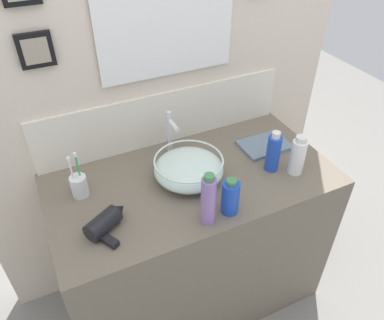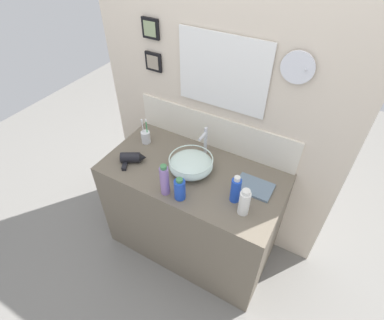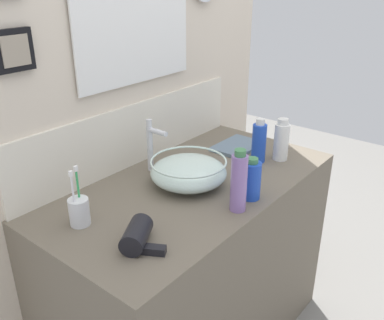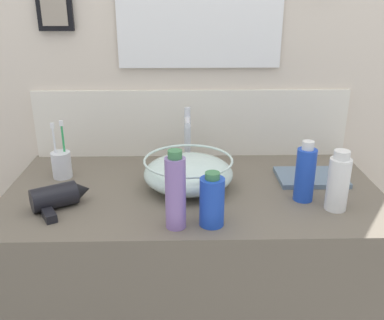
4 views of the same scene
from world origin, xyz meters
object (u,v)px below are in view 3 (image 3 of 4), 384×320
object	(u,v)px
glass_bowl_sink	(189,172)
lotion_bottle	(251,180)
toothbrush_cup	(79,211)
spray_bottle	(239,182)
shampoo_bottle	(281,140)
hair_drier	(139,233)
soap_dispenser	(259,142)
hand_towel	(237,146)
faucet	(152,143)

from	to	relation	value
glass_bowl_sink	lotion_bottle	world-z (taller)	lotion_bottle
toothbrush_cup	spray_bottle	world-z (taller)	spray_bottle
lotion_bottle	shampoo_bottle	size ratio (longest dim) A/B	0.85
toothbrush_cup	hair_drier	bearing A→B (deg)	-77.64
soap_dispenser	spray_bottle	size ratio (longest dim) A/B	0.86
hair_drier	toothbrush_cup	size ratio (longest dim) A/B	0.93
glass_bowl_sink	lotion_bottle	distance (m)	0.25
lotion_bottle	shampoo_bottle	bearing A→B (deg)	12.49
toothbrush_cup	hand_towel	xyz separation A→B (m)	(0.85, -0.04, -0.04)
lotion_bottle	soap_dispenser	xyz separation A→B (m)	(0.29, 0.14, 0.02)
toothbrush_cup	soap_dispenser	distance (m)	0.81
shampoo_bottle	spray_bottle	world-z (taller)	spray_bottle
glass_bowl_sink	toothbrush_cup	bearing A→B (deg)	167.56
toothbrush_cup	lotion_bottle	distance (m)	0.60
toothbrush_cup	shampoo_bottle	world-z (taller)	toothbrush_cup
hair_drier	soap_dispenser	size ratio (longest dim) A/B	0.98
faucet	hair_drier	world-z (taller)	faucet
toothbrush_cup	shampoo_bottle	size ratio (longest dim) A/B	1.10
lotion_bottle	soap_dispenser	world-z (taller)	soap_dispenser
faucet	soap_dispenser	distance (m)	0.45
faucet	soap_dispenser	xyz separation A→B (m)	(0.35, -0.28, -0.04)
toothbrush_cup	spray_bottle	bearing A→B (deg)	-40.93
toothbrush_cup	hand_towel	world-z (taller)	toothbrush_cup
glass_bowl_sink	faucet	xyz separation A→B (m)	(-0.00, 0.19, 0.07)
glass_bowl_sink	hair_drier	bearing A→B (deg)	-162.03
hair_drier	toothbrush_cup	distance (m)	0.23
faucet	toothbrush_cup	distance (m)	0.45
soap_dispenser	hand_towel	world-z (taller)	soap_dispenser
faucet	spray_bottle	size ratio (longest dim) A/B	0.98
toothbrush_cup	lotion_bottle	world-z (taller)	toothbrush_cup
shampoo_bottle	hair_drier	bearing A→B (deg)	177.85
toothbrush_cup	shampoo_bottle	distance (m)	0.90
soap_dispenser	glass_bowl_sink	bearing A→B (deg)	165.17
faucet	soap_dispenser	world-z (taller)	faucet
toothbrush_cup	hand_towel	size ratio (longest dim) A/B	0.88
lotion_bottle	toothbrush_cup	bearing A→B (deg)	145.98
lotion_bottle	spray_bottle	distance (m)	0.10
spray_bottle	glass_bowl_sink	bearing A→B (deg)	81.40
toothbrush_cup	shampoo_bottle	xyz separation A→B (m)	(0.86, -0.25, 0.04)
faucet	lotion_bottle	world-z (taller)	faucet
spray_bottle	hand_towel	size ratio (longest dim) A/B	0.98
glass_bowl_sink	faucet	world-z (taller)	faucet
lotion_bottle	spray_bottle	world-z (taller)	spray_bottle
faucet	spray_bottle	world-z (taller)	spray_bottle
spray_bottle	hand_towel	world-z (taller)	spray_bottle
glass_bowl_sink	hand_towel	world-z (taller)	glass_bowl_sink
glass_bowl_sink	spray_bottle	world-z (taller)	spray_bottle
hair_drier	shampoo_bottle	distance (m)	0.82
hair_drier	spray_bottle	size ratio (longest dim) A/B	0.84
shampoo_bottle	hand_towel	size ratio (longest dim) A/B	0.80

